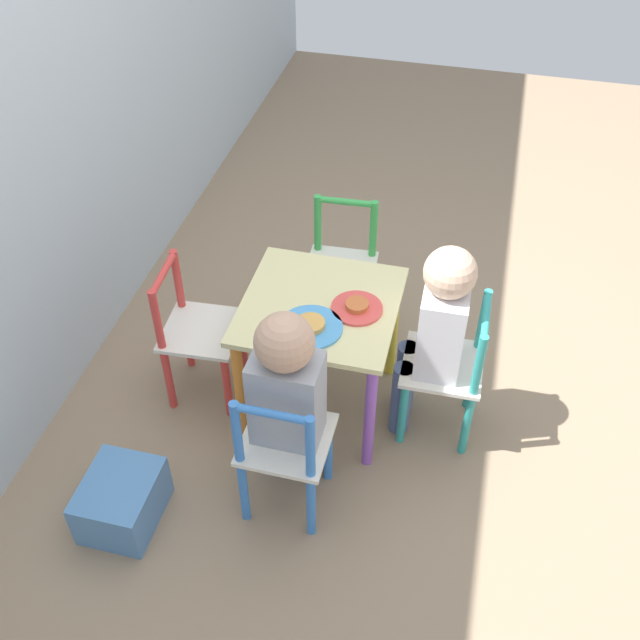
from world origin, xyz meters
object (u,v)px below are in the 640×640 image
(chair_blue, at_px, (284,450))
(child_front, at_px, (436,326))
(chair_green, at_px, (341,271))
(plate_left, at_px, (311,326))
(chair_red, at_px, (196,334))
(storage_bin, at_px, (122,500))
(kids_table, at_px, (320,324))
(child_left, at_px, (287,391))
(chair_teal, at_px, (449,371))
(plate_front, at_px, (357,307))

(chair_blue, bearing_deg, child_front, -129.94)
(chair_green, bearing_deg, plate_left, -90.71)
(chair_red, height_order, child_front, child_front)
(plate_left, bearing_deg, chair_red, 77.99)
(child_front, xyz_separation_m, storage_bin, (-0.62, 0.85, -0.37))
(chair_blue, relative_size, plate_left, 2.71)
(kids_table, xyz_separation_m, child_left, (-0.37, 0.00, 0.07))
(chair_teal, height_order, storage_bin, chair_teal)
(chair_blue, distance_m, chair_red, 0.59)
(chair_red, height_order, plate_front, chair_red)
(kids_table, relative_size, storage_bin, 1.91)
(kids_table, distance_m, child_left, 0.38)
(chair_green, xyz_separation_m, chair_red, (-0.46, 0.41, 0.00))
(chair_green, distance_m, child_left, 0.83)
(plate_front, bearing_deg, chair_red, 92.86)
(chair_blue, height_order, plate_front, chair_blue)
(plate_front, bearing_deg, child_left, 161.74)
(chair_blue, distance_m, plate_left, 0.38)
(chair_teal, distance_m, plate_front, 0.38)
(storage_bin, bearing_deg, child_left, -63.87)
(plate_front, bearing_deg, child_front, -88.30)
(chair_green, bearing_deg, child_front, -50.25)
(child_front, bearing_deg, chair_blue, -41.62)
(chair_red, relative_size, child_front, 0.71)
(chair_green, xyz_separation_m, storage_bin, (-1.04, 0.46, -0.18))
(chair_teal, height_order, chair_red, same)
(chair_blue, distance_m, child_left, 0.20)
(chair_green, relative_size, chair_red, 1.00)
(chair_green, bearing_deg, storage_bin, -116.85)
(child_left, height_order, plate_front, child_left)
(plate_front, distance_m, storage_bin, 0.94)
(storage_bin, bearing_deg, chair_teal, -56.02)
(chair_red, xyz_separation_m, plate_front, (0.03, -0.55, 0.22))
(chair_blue, xyz_separation_m, child_front, (0.44, -0.38, 0.19))
(plate_left, bearing_deg, chair_blue, 179.28)
(chair_blue, xyz_separation_m, storage_bin, (-0.17, 0.48, -0.18))
(chair_blue, height_order, child_left, child_left)
(chair_teal, xyz_separation_m, plate_left, (-0.13, 0.44, 0.22))
(child_left, bearing_deg, plate_front, -107.74)
(chair_blue, bearing_deg, child_left, -90.00)
(kids_table, distance_m, plate_front, 0.15)
(kids_table, bearing_deg, plate_left, 180.00)
(child_front, bearing_deg, chair_teal, 90.00)
(child_front, xyz_separation_m, child_left, (-0.38, 0.38, 0.01))
(chair_teal, height_order, plate_front, chair_teal)
(plate_left, bearing_deg, plate_front, -45.00)
(plate_front, bearing_deg, plate_left, 135.00)
(chair_teal, relative_size, storage_bin, 2.07)
(chair_blue, bearing_deg, chair_teal, -134.16)
(plate_left, relative_size, storage_bin, 0.76)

